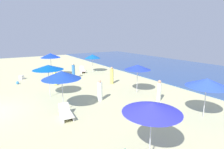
% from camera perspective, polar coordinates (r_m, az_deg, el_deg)
% --- Properties ---
extents(ocean, '(60.00, 15.06, 0.12)m').
position_cam_1_polar(ocean, '(25.32, 26.18, 0.47)').
color(ocean, '#314F8B').
rests_on(ocean, ground_plane).
extents(umbrella_0, '(2.32, 2.32, 2.55)m').
position_cam_1_polar(umbrella_0, '(14.60, -19.64, 2.16)').
color(umbrella_0, silver).
rests_on(umbrella_0, ground_plane).
extents(umbrella_1, '(2.17, 2.17, 2.38)m').
position_cam_1_polar(umbrella_1, '(14.98, 8.12, 2.31)').
color(umbrella_1, silver).
rests_on(umbrella_1, ground_plane).
extents(umbrella_2, '(2.20, 2.20, 2.72)m').
position_cam_1_polar(umbrella_2, '(21.72, -18.98, 5.73)').
color(umbrella_2, silver).
rests_on(umbrella_2, ground_plane).
extents(umbrella_3, '(2.04, 2.04, 2.31)m').
position_cam_1_polar(umbrella_3, '(23.33, -6.20, 5.75)').
color(umbrella_3, silver).
rests_on(umbrella_3, ground_plane).
extents(lounge_chair_3_0, '(1.38, 0.78, 0.78)m').
position_cam_1_polar(lounge_chair_3_0, '(23.44, -9.34, 1.30)').
color(lounge_chair_3_0, silver).
rests_on(lounge_chair_3_0, ground_plane).
extents(umbrella_4, '(2.27, 2.27, 2.35)m').
position_cam_1_polar(umbrella_4, '(7.00, 12.55, -10.17)').
color(umbrella_4, silver).
rests_on(umbrella_4, ground_plane).
extents(umbrella_5, '(2.36, 2.36, 2.37)m').
position_cam_1_polar(umbrella_5, '(11.60, 27.97, -2.28)').
color(umbrella_5, silver).
rests_on(umbrella_5, ground_plane).
extents(umbrella_6, '(2.41, 2.41, 2.62)m').
position_cam_1_polar(umbrella_6, '(11.55, -15.75, -0.14)').
color(umbrella_6, silver).
rests_on(umbrella_6, ground_plane).
extents(lounge_chair_6_0, '(1.48, 0.76, 0.73)m').
position_cam_1_polar(lounge_chair_6_0, '(11.14, -14.43, -11.87)').
color(lounge_chair_6_0, silver).
rests_on(lounge_chair_6_0, ground_plane).
extents(beachgoer_0, '(0.44, 0.44, 1.71)m').
position_cam_1_polar(beachgoer_0, '(17.78, -0.10, -0.46)').
color(beachgoer_0, '#F9DC66').
rests_on(beachgoer_0, ground_plane).
extents(beachgoer_2, '(0.40, 0.40, 1.70)m').
position_cam_1_polar(beachgoer_2, '(20.56, -12.15, 1.05)').
color(beachgoer_2, '#3778C4').
rests_on(beachgoer_2, ground_plane).
extents(beachgoer_3, '(0.53, 0.53, 1.57)m').
position_cam_1_polar(beachgoer_3, '(13.36, -3.89, -5.28)').
color(beachgoer_3, white).
rests_on(beachgoer_3, ground_plane).
extents(beachgoer_4, '(0.37, 0.37, 1.60)m').
position_cam_1_polar(beachgoer_4, '(13.63, 14.72, -5.12)').
color(beachgoer_4, white).
rests_on(beachgoer_4, ground_plane).
extents(beachgoer_5, '(0.39, 0.39, 1.59)m').
position_cam_1_polar(beachgoer_5, '(18.11, -17.60, -0.93)').
color(beachgoer_5, '#E6F669').
rests_on(beachgoer_5, ground_plane).
extents(cooler_box_0, '(0.58, 0.57, 0.43)m').
position_cam_1_polar(cooler_box_0, '(22.01, -26.81, -0.83)').
color(cooler_box_0, white).
rests_on(cooler_box_0, ground_plane).
extents(beach_ball_2, '(0.28, 0.28, 0.28)m').
position_cam_1_polar(beach_ball_2, '(20.13, -27.82, -2.32)').
color(beach_ball_2, '#3B8CDD').
rests_on(beach_ball_2, ground_plane).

